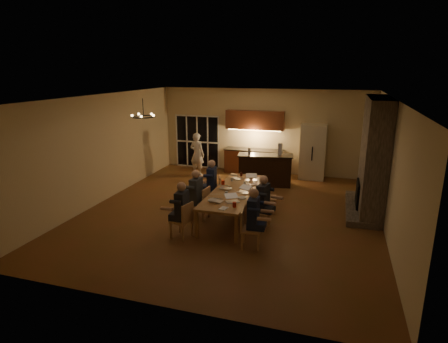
% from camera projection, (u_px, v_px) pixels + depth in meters
% --- Properties ---
extents(floor, '(9.00, 9.00, 0.00)m').
position_uv_depth(floor, '(231.00, 212.00, 10.55)').
color(floor, brown).
rests_on(floor, ground).
extents(back_wall, '(8.00, 0.04, 3.20)m').
position_uv_depth(back_wall, '(264.00, 131.00, 14.28)').
color(back_wall, beige).
rests_on(back_wall, ground).
extents(left_wall, '(0.04, 9.00, 3.20)m').
position_uv_depth(left_wall, '(103.00, 148.00, 11.26)').
color(left_wall, beige).
rests_on(left_wall, ground).
extents(right_wall, '(0.04, 9.00, 3.20)m').
position_uv_depth(right_wall, '(392.00, 168.00, 8.98)').
color(right_wall, beige).
rests_on(right_wall, ground).
extents(ceiling, '(8.00, 9.00, 0.04)m').
position_uv_depth(ceiling, '(231.00, 96.00, 9.69)').
color(ceiling, white).
rests_on(ceiling, back_wall).
extents(french_doors, '(1.86, 0.08, 2.10)m').
position_uv_depth(french_doors, '(198.00, 142.00, 15.15)').
color(french_doors, black).
rests_on(french_doors, ground).
extents(fireplace, '(0.58, 2.50, 3.20)m').
position_uv_depth(fireplace, '(374.00, 157.00, 10.18)').
color(fireplace, '#6F6157').
rests_on(fireplace, ground).
extents(kitchenette, '(2.24, 0.68, 2.40)m').
position_uv_depth(kitchenette, '(254.00, 143.00, 14.18)').
color(kitchenette, brown).
rests_on(kitchenette, ground).
extents(refrigerator, '(0.90, 0.68, 2.00)m').
position_uv_depth(refrigerator, '(313.00, 152.00, 13.56)').
color(refrigerator, beige).
rests_on(refrigerator, ground).
extents(dining_table, '(1.10, 3.29, 0.75)m').
position_uv_depth(dining_table, '(234.00, 203.00, 10.18)').
color(dining_table, '#BD824B').
rests_on(dining_table, ground).
extents(bar_island, '(1.95, 0.97, 1.08)m').
position_uv_depth(bar_island, '(265.00, 170.00, 12.89)').
color(bar_island, black).
rests_on(bar_island, ground).
extents(chair_left_near, '(0.53, 0.53, 0.89)m').
position_uv_depth(chair_left_near, '(181.00, 220.00, 8.88)').
color(chair_left_near, tan).
rests_on(chair_left_near, ground).
extents(chair_left_mid, '(0.48, 0.48, 0.89)m').
position_uv_depth(chair_left_mid, '(200.00, 203.00, 10.00)').
color(chair_left_mid, tan).
rests_on(chair_left_mid, ground).
extents(chair_left_far, '(0.56, 0.56, 0.89)m').
position_uv_depth(chair_left_far, '(213.00, 191.00, 10.98)').
color(chair_left_far, tan).
rests_on(chair_left_far, ground).
extents(chair_right_near, '(0.50, 0.50, 0.89)m').
position_uv_depth(chair_right_near, '(251.00, 229.00, 8.38)').
color(chair_right_near, tan).
rests_on(chair_right_near, ground).
extents(chair_right_mid, '(0.48, 0.48, 0.89)m').
position_uv_depth(chair_right_mid, '(260.00, 211.00, 9.41)').
color(chair_right_mid, tan).
rests_on(chair_right_mid, ground).
extents(chair_right_far, '(0.52, 0.52, 0.89)m').
position_uv_depth(chair_right_far, '(268.00, 197.00, 10.46)').
color(chair_right_far, tan).
rests_on(chair_right_far, ground).
extents(person_left_near, '(0.61, 0.61, 1.38)m').
position_uv_depth(person_left_near, '(182.00, 210.00, 8.84)').
color(person_left_near, '#24272E').
rests_on(person_left_near, ground).
extents(person_right_near, '(0.62, 0.62, 1.38)m').
position_uv_depth(person_right_near, '(253.00, 218.00, 8.38)').
color(person_right_near, '#1B2344').
rests_on(person_right_near, ground).
extents(person_left_mid, '(0.64, 0.64, 1.38)m').
position_uv_depth(person_left_mid, '(196.00, 195.00, 9.86)').
color(person_left_mid, '#3C4247').
rests_on(person_left_mid, ground).
extents(person_right_mid, '(0.70, 0.70, 1.38)m').
position_uv_depth(person_right_mid, '(263.00, 202.00, 9.36)').
color(person_right_mid, '#24272E').
rests_on(person_right_mid, ground).
extents(person_left_far, '(0.67, 0.67, 1.38)m').
position_uv_depth(person_left_far, '(212.00, 183.00, 10.93)').
color(person_left_far, '#1B2344').
rests_on(person_left_far, ground).
extents(standing_person, '(0.66, 0.51, 1.62)m').
position_uv_depth(standing_person, '(197.00, 154.00, 14.03)').
color(standing_person, white).
rests_on(standing_person, ground).
extents(chandelier, '(0.59, 0.59, 0.03)m').
position_uv_depth(chandelier, '(144.00, 117.00, 9.39)').
color(chandelier, black).
rests_on(chandelier, ceiling).
extents(laptop_a, '(0.35, 0.31, 0.23)m').
position_uv_depth(laptop_a, '(216.00, 197.00, 9.21)').
color(laptop_a, silver).
rests_on(laptop_a, dining_table).
extents(laptop_b, '(0.42, 0.41, 0.23)m').
position_uv_depth(laptop_b, '(233.00, 198.00, 9.17)').
color(laptop_b, silver).
rests_on(laptop_b, dining_table).
extents(laptop_c, '(0.34, 0.31, 0.23)m').
position_uv_depth(laptop_c, '(226.00, 185.00, 10.19)').
color(laptop_c, silver).
rests_on(laptop_c, dining_table).
extents(laptop_d, '(0.40, 0.38, 0.23)m').
position_uv_depth(laptop_d, '(243.00, 189.00, 9.86)').
color(laptop_d, silver).
rests_on(laptop_d, dining_table).
extents(laptop_e, '(0.37, 0.34, 0.23)m').
position_uv_depth(laptop_e, '(237.00, 175.00, 11.10)').
color(laptop_e, silver).
rests_on(laptop_e, dining_table).
extents(laptop_f, '(0.38, 0.35, 0.23)m').
position_uv_depth(laptop_f, '(251.00, 177.00, 10.92)').
color(laptop_f, silver).
rests_on(laptop_f, dining_table).
extents(mug_front, '(0.09, 0.09, 0.10)m').
position_uv_depth(mug_front, '(227.00, 193.00, 9.68)').
color(mug_front, silver).
rests_on(mug_front, dining_table).
extents(mug_mid, '(0.07, 0.07, 0.10)m').
position_uv_depth(mug_mid, '(245.00, 183.00, 10.58)').
color(mug_mid, silver).
rests_on(mug_mid, dining_table).
extents(mug_back, '(0.08, 0.08, 0.10)m').
position_uv_depth(mug_back, '(232.00, 179.00, 10.88)').
color(mug_back, silver).
rests_on(mug_back, dining_table).
extents(redcup_near, '(0.09, 0.09, 0.12)m').
position_uv_depth(redcup_near, '(234.00, 205.00, 8.84)').
color(redcup_near, '#B01A0B').
rests_on(redcup_near, dining_table).
extents(redcup_mid, '(0.09, 0.09, 0.12)m').
position_uv_depth(redcup_mid, '(223.00, 183.00, 10.56)').
color(redcup_mid, '#B01A0B').
rests_on(redcup_mid, dining_table).
extents(redcup_far, '(0.10, 0.10, 0.12)m').
position_uv_depth(redcup_far, '(251.00, 176.00, 11.25)').
color(redcup_far, '#B01A0B').
rests_on(redcup_far, dining_table).
extents(can_silver, '(0.07, 0.07, 0.12)m').
position_uv_depth(can_silver, '(230.00, 196.00, 9.47)').
color(can_silver, '#B2B2B7').
rests_on(can_silver, dining_table).
extents(can_cola, '(0.07, 0.07, 0.12)m').
position_uv_depth(can_cola, '(241.00, 174.00, 11.39)').
color(can_cola, '#3F0F0C').
rests_on(can_cola, dining_table).
extents(can_right, '(0.07, 0.07, 0.12)m').
position_uv_depth(can_right, '(250.00, 187.00, 10.17)').
color(can_right, '#B2B2B7').
rests_on(can_right, dining_table).
extents(plate_near, '(0.23, 0.23, 0.02)m').
position_uv_depth(plate_near, '(242.00, 198.00, 9.47)').
color(plate_near, silver).
rests_on(plate_near, dining_table).
extents(plate_left, '(0.23, 0.23, 0.02)m').
position_uv_depth(plate_left, '(212.00, 200.00, 9.30)').
color(plate_left, silver).
rests_on(plate_left, dining_table).
extents(plate_far, '(0.25, 0.25, 0.02)m').
position_uv_depth(plate_far, '(256.00, 184.00, 10.59)').
color(plate_far, silver).
rests_on(plate_far, dining_table).
extents(notepad, '(0.21, 0.26, 0.01)m').
position_uv_depth(notepad, '(223.00, 208.00, 8.76)').
color(notepad, white).
rests_on(notepad, dining_table).
extents(bar_bottle, '(0.09, 0.09, 0.24)m').
position_uv_depth(bar_bottle, '(249.00, 151.00, 12.72)').
color(bar_bottle, '#99999E').
rests_on(bar_bottle, bar_island).
extents(bar_blender, '(0.14, 0.14, 0.40)m').
position_uv_depth(bar_blender, '(280.00, 149.00, 12.67)').
color(bar_blender, silver).
rests_on(bar_blender, bar_island).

